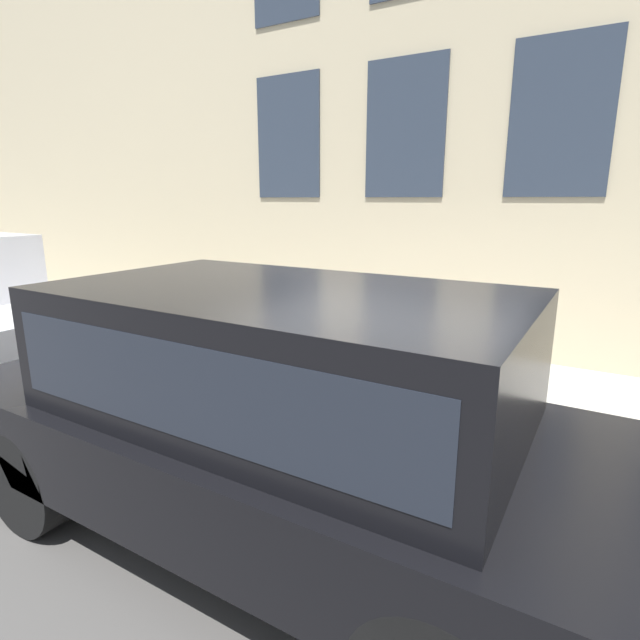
{
  "coord_description": "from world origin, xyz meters",
  "views": [
    {
      "loc": [
        -4.09,
        -1.87,
        2.41
      ],
      "look_at": [
        0.61,
        0.94,
        1.07
      ],
      "focal_mm": 28.0,
      "sensor_mm": 36.0,
      "label": 1
    }
  ],
  "objects": [
    {
      "name": "building_facade",
      "position": [
        3.34,
        0.0,
        4.04
      ],
      "size": [
        0.33,
        40.0,
        8.07
      ],
      "color": "#C6B793",
      "rests_on": "ground_plane"
    },
    {
      "name": "parked_truck_black_near",
      "position": [
        -1.49,
        0.04,
        1.07
      ],
      "size": [
        2.02,
        4.99,
        1.85
      ],
      "color": "black",
      "rests_on": "ground_plane"
    },
    {
      "name": "person",
      "position": [
        0.69,
        1.35,
        0.89
      ],
      "size": [
        0.29,
        0.19,
        1.19
      ],
      "rotation": [
        0.0,
        0.0,
        -2.47
      ],
      "color": "navy",
      "rests_on": "sidewalk"
    },
    {
      "name": "sidewalk",
      "position": [
        1.59,
        0.0,
        0.09
      ],
      "size": [
        3.19,
        60.0,
        0.18
      ],
      "color": "#B2ADA3",
      "rests_on": "ground_plane"
    },
    {
      "name": "ground_plane",
      "position": [
        0.0,
        0.0,
        0.0
      ],
      "size": [
        80.0,
        80.0,
        0.0
      ],
      "primitive_type": "plane",
      "color": "#514F4C"
    },
    {
      "name": "fire_hydrant",
      "position": [
        0.53,
        0.54,
        0.55
      ],
      "size": [
        0.3,
        0.42,
        0.73
      ],
      "color": "red",
      "rests_on": "sidewalk"
    }
  ]
}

